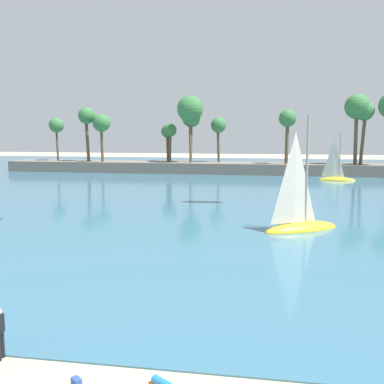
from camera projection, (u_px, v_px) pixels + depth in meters
sea at (248, 181)px, 62.81m from camera, size 220.00×101.23×0.06m
palm_headland at (254, 151)px, 72.45m from camera, size 82.26×6.47×12.76m
sailboat_near_shore at (336, 176)px, 63.24m from camera, size 5.10×2.07×7.18m
sailboat_mid_bay at (300, 219)px, 31.95m from camera, size 6.01×4.79×8.71m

